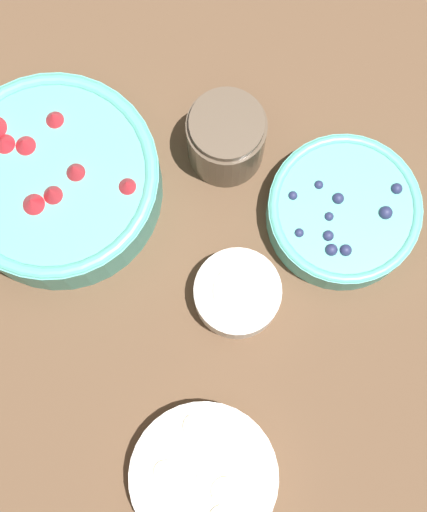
{
  "coord_description": "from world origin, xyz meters",
  "views": [
    {
      "loc": [
        0.15,
        0.19,
        0.99
      ],
      "look_at": [
        0.0,
        0.08,
        0.05
      ],
      "focal_mm": 60.0,
      "sensor_mm": 36.0,
      "label": 1
    }
  ],
  "objects_px": {
    "bowl_cream": "(237,293)",
    "jar_chocolate": "(226,139)",
    "bowl_blueberries": "(343,212)",
    "bowl_strawberries": "(55,180)",
    "bowl_bananas": "(204,477)"
  },
  "relations": [
    {
      "from": "bowl_cream",
      "to": "jar_chocolate",
      "type": "distance_m",
      "value": 0.18
    },
    {
      "from": "bowl_blueberries",
      "to": "bowl_strawberries",
      "type": "bearing_deg",
      "value": -58.84
    },
    {
      "from": "bowl_blueberries",
      "to": "bowl_cream",
      "type": "height_order",
      "value": "bowl_cream"
    },
    {
      "from": "bowl_strawberries",
      "to": "jar_chocolate",
      "type": "bearing_deg",
      "value": 140.96
    },
    {
      "from": "bowl_strawberries",
      "to": "bowl_bananas",
      "type": "bearing_deg",
      "value": 64.17
    },
    {
      "from": "bowl_blueberries",
      "to": "bowl_cream",
      "type": "relative_size",
      "value": 1.78
    },
    {
      "from": "bowl_bananas",
      "to": "bowl_strawberries",
      "type": "bearing_deg",
      "value": -115.83
    },
    {
      "from": "bowl_blueberries",
      "to": "bowl_bananas",
      "type": "relative_size",
      "value": 1.09
    },
    {
      "from": "bowl_blueberries",
      "to": "bowl_cream",
      "type": "distance_m",
      "value": 0.16
    },
    {
      "from": "bowl_strawberries",
      "to": "bowl_cream",
      "type": "relative_size",
      "value": 2.44
    },
    {
      "from": "jar_chocolate",
      "to": "bowl_bananas",
      "type": "bearing_deg",
      "value": 33.08
    },
    {
      "from": "bowl_cream",
      "to": "bowl_bananas",
      "type": "bearing_deg",
      "value": 26.29
    },
    {
      "from": "bowl_cream",
      "to": "bowl_strawberries",
      "type": "bearing_deg",
      "value": -84.78
    },
    {
      "from": "bowl_strawberries",
      "to": "jar_chocolate",
      "type": "xyz_separation_m",
      "value": [
        -0.16,
        0.13,
        0.0
      ]
    },
    {
      "from": "bowl_cream",
      "to": "jar_chocolate",
      "type": "xyz_separation_m",
      "value": [
        -0.14,
        -0.12,
        0.02
      ]
    }
  ]
}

